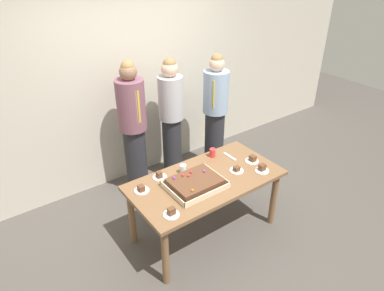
{
  "coord_description": "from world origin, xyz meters",
  "views": [
    {
      "loc": [
        -1.85,
        -2.32,
        2.83
      ],
      "look_at": [
        -0.07,
        0.15,
        1.08
      ],
      "focal_mm": 32.57,
      "sensor_mm": 36.0,
      "label": 1
    }
  ],
  "objects_px": {
    "plated_slice_far_left": "(262,169)",
    "drink_cup_middle": "(212,153)",
    "plated_slice_near_right": "(237,170)",
    "person_green_shirt_behind": "(215,114)",
    "plated_slice_far_right": "(141,189)",
    "plated_slice_center_front": "(252,160)",
    "plated_slice_near_left": "(171,213)",
    "drink_cup_nearest": "(183,169)",
    "cake_server_utensil": "(230,156)",
    "plated_slice_center_back": "(160,176)",
    "sheet_cake": "(195,183)",
    "party_table": "(206,186)",
    "person_striped_tie_right": "(133,129)",
    "person_serving_front": "(171,118)"
  },
  "relations": [
    {
      "from": "plated_slice_far_left",
      "to": "drink_cup_middle",
      "type": "xyz_separation_m",
      "value": [
        -0.25,
        0.54,
        0.02
      ]
    },
    {
      "from": "plated_slice_near_right",
      "to": "person_green_shirt_behind",
      "type": "height_order",
      "value": "person_green_shirt_behind"
    },
    {
      "from": "drink_cup_middle",
      "to": "plated_slice_far_right",
      "type": "bearing_deg",
      "value": -174.06
    },
    {
      "from": "plated_slice_far_left",
      "to": "plated_slice_center_front",
      "type": "xyz_separation_m",
      "value": [
        0.05,
        0.2,
        -0.0
      ]
    },
    {
      "from": "plated_slice_near_left",
      "to": "drink_cup_nearest",
      "type": "height_order",
      "value": "drink_cup_nearest"
    },
    {
      "from": "drink_cup_middle",
      "to": "cake_server_utensil",
      "type": "xyz_separation_m",
      "value": [
        0.16,
        -0.12,
        -0.05
      ]
    },
    {
      "from": "plated_slice_center_front",
      "to": "plated_slice_center_back",
      "type": "height_order",
      "value": "plated_slice_center_back"
    },
    {
      "from": "sheet_cake",
      "to": "cake_server_utensil",
      "type": "bearing_deg",
      "value": 19.0
    },
    {
      "from": "sheet_cake",
      "to": "party_table",
      "type": "bearing_deg",
      "value": 15.2
    },
    {
      "from": "party_table",
      "to": "person_striped_tie_right",
      "type": "height_order",
      "value": "person_striped_tie_right"
    },
    {
      "from": "sheet_cake",
      "to": "plated_slice_center_front",
      "type": "xyz_separation_m",
      "value": [
        0.8,
        0.0,
        -0.02
      ]
    },
    {
      "from": "plated_slice_near_right",
      "to": "person_striped_tie_right",
      "type": "xyz_separation_m",
      "value": [
        -0.58,
        1.22,
        0.16
      ]
    },
    {
      "from": "plated_slice_near_left",
      "to": "drink_cup_nearest",
      "type": "relative_size",
      "value": 1.5
    },
    {
      "from": "sheet_cake",
      "to": "plated_slice_center_back",
      "type": "relative_size",
      "value": 3.72
    },
    {
      "from": "plated_slice_center_front",
      "to": "plated_slice_center_back",
      "type": "distance_m",
      "value": 1.06
    },
    {
      "from": "cake_server_utensil",
      "to": "party_table",
      "type": "bearing_deg",
      "value": -159.68
    },
    {
      "from": "plated_slice_near_left",
      "to": "plated_slice_center_front",
      "type": "relative_size",
      "value": 1.0
    },
    {
      "from": "plated_slice_center_front",
      "to": "cake_server_utensil",
      "type": "relative_size",
      "value": 0.75
    },
    {
      "from": "plated_slice_far_right",
      "to": "drink_cup_nearest",
      "type": "xyz_separation_m",
      "value": [
        0.51,
        0.02,
        0.03
      ]
    },
    {
      "from": "person_green_shirt_behind",
      "to": "person_striped_tie_right",
      "type": "xyz_separation_m",
      "value": [
        -1.12,
        0.19,
        0.03
      ]
    },
    {
      "from": "plated_slice_far_left",
      "to": "drink_cup_nearest",
      "type": "xyz_separation_m",
      "value": [
        -0.71,
        0.46,
        0.02
      ]
    },
    {
      "from": "drink_cup_middle",
      "to": "person_serving_front",
      "type": "height_order",
      "value": "person_serving_front"
    },
    {
      "from": "cake_server_utensil",
      "to": "person_serving_front",
      "type": "height_order",
      "value": "person_serving_front"
    },
    {
      "from": "plated_slice_near_left",
      "to": "drink_cup_middle",
      "type": "height_order",
      "value": "drink_cup_middle"
    },
    {
      "from": "party_table",
      "to": "cake_server_utensil",
      "type": "relative_size",
      "value": 8.02
    },
    {
      "from": "person_striped_tie_right",
      "to": "cake_server_utensil",
      "type": "bearing_deg",
      "value": 34.21
    },
    {
      "from": "plated_slice_far_left",
      "to": "cake_server_utensil",
      "type": "height_order",
      "value": "plated_slice_far_left"
    },
    {
      "from": "plated_slice_near_left",
      "to": "party_table",
      "type": "bearing_deg",
      "value": 23.99
    },
    {
      "from": "party_table",
      "to": "plated_slice_center_back",
      "type": "distance_m",
      "value": 0.5
    },
    {
      "from": "plated_slice_center_back",
      "to": "drink_cup_middle",
      "type": "distance_m",
      "value": 0.71
    },
    {
      "from": "person_serving_front",
      "to": "person_green_shirt_behind",
      "type": "xyz_separation_m",
      "value": [
        0.56,
        -0.21,
        -0.01
      ]
    },
    {
      "from": "sheet_cake",
      "to": "cake_server_utensil",
      "type": "relative_size",
      "value": 2.79
    },
    {
      "from": "plated_slice_center_front",
      "to": "person_green_shirt_behind",
      "type": "relative_size",
      "value": 0.09
    },
    {
      "from": "plated_slice_center_back",
      "to": "plated_slice_far_right",
      "type": "bearing_deg",
      "value": -160.82
    },
    {
      "from": "party_table",
      "to": "plated_slice_center_front",
      "type": "xyz_separation_m",
      "value": [
        0.62,
        -0.04,
        0.12
      ]
    },
    {
      "from": "plated_slice_near_right",
      "to": "person_striped_tie_right",
      "type": "height_order",
      "value": "person_striped_tie_right"
    },
    {
      "from": "party_table",
      "to": "person_serving_front",
      "type": "height_order",
      "value": "person_serving_front"
    },
    {
      "from": "plated_slice_near_left",
      "to": "person_green_shirt_behind",
      "type": "height_order",
      "value": "person_green_shirt_behind"
    },
    {
      "from": "party_table",
      "to": "person_green_shirt_behind",
      "type": "bearing_deg",
      "value": 46.82
    },
    {
      "from": "plated_slice_far_right",
      "to": "plated_slice_center_front",
      "type": "distance_m",
      "value": 1.29
    },
    {
      "from": "plated_slice_near_left",
      "to": "cake_server_utensil",
      "type": "xyz_separation_m",
      "value": [
        1.09,
        0.45,
        -0.02
      ]
    },
    {
      "from": "drink_cup_nearest",
      "to": "person_striped_tie_right",
      "type": "xyz_separation_m",
      "value": [
        -0.1,
        0.91,
        0.13
      ]
    },
    {
      "from": "drink_cup_middle",
      "to": "person_green_shirt_behind",
      "type": "height_order",
      "value": "person_green_shirt_behind"
    },
    {
      "from": "party_table",
      "to": "plated_slice_center_back",
      "type": "xyz_separation_m",
      "value": [
        -0.38,
        0.29,
        0.12
      ]
    },
    {
      "from": "plated_slice_near_left",
      "to": "drink_cup_middle",
      "type": "bearing_deg",
      "value": 31.52
    },
    {
      "from": "cake_server_utensil",
      "to": "plated_slice_near_right",
      "type": "bearing_deg",
      "value": -117.35
    },
    {
      "from": "party_table",
      "to": "sheet_cake",
      "type": "height_order",
      "value": "sheet_cake"
    },
    {
      "from": "plated_slice_far_left",
      "to": "person_green_shirt_behind",
      "type": "height_order",
      "value": "person_green_shirt_behind"
    },
    {
      "from": "plated_slice_near_right",
      "to": "drink_cup_nearest",
      "type": "xyz_separation_m",
      "value": [
        -0.48,
        0.31,
        0.03
      ]
    },
    {
      "from": "plated_slice_near_left",
      "to": "plated_slice_center_back",
      "type": "xyz_separation_m",
      "value": [
        0.21,
        0.56,
        -0.0
      ]
    }
  ]
}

